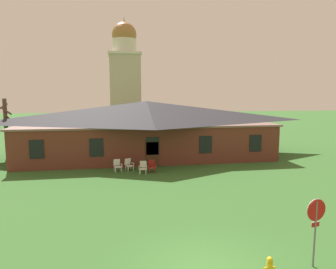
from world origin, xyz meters
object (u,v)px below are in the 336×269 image
object	(u,v)px
stop_sign	(316,219)
lawn_chair_middle	(152,166)
lawn_chair_left_end	(143,167)
fire_hydrant	(269,269)
lawn_chair_by_porch	(117,165)
lawn_chair_near_door	(129,164)

from	to	relation	value
stop_sign	lawn_chair_middle	size ratio (longest dim) A/B	2.58
lawn_chair_left_end	fire_hydrant	bearing A→B (deg)	-78.59
lawn_chair_by_porch	stop_sign	bearing A→B (deg)	-65.53
lawn_chair_by_porch	lawn_chair_near_door	world-z (taller)	same
fire_hydrant	lawn_chair_near_door	bearing A→B (deg)	104.31
stop_sign	lawn_chair_near_door	world-z (taller)	stop_sign
lawn_chair_near_door	stop_sign	bearing A→B (deg)	-68.70
stop_sign	lawn_chair_left_end	xyz separation A→B (m)	(-4.79, 13.84, -1.25)
lawn_chair_middle	lawn_chair_left_end	bearing A→B (deg)	-156.71
lawn_chair_by_porch	lawn_chair_left_end	bearing A→B (deg)	-26.69
stop_sign	fire_hydrant	world-z (taller)	stop_sign
lawn_chair_left_end	lawn_chair_middle	size ratio (longest dim) A/B	1.00
fire_hydrant	lawn_chair_middle	bearing A→B (deg)	98.45
lawn_chair_by_porch	lawn_chair_middle	bearing A→B (deg)	-14.19
stop_sign	lawn_chair_by_porch	bearing A→B (deg)	114.47
lawn_chair_near_door	fire_hydrant	size ratio (longest dim) A/B	1.21
stop_sign	lawn_chair_near_door	bearing A→B (deg)	111.30
lawn_chair_by_porch	fire_hydrant	world-z (taller)	lawn_chair_by_porch
stop_sign	fire_hydrant	distance (m)	2.39
stop_sign	lawn_chair_middle	xyz separation A→B (m)	(-4.07, 14.15, -1.25)
stop_sign	lawn_chair_by_porch	distance (m)	16.34
lawn_chair_left_end	fire_hydrant	world-z (taller)	lawn_chair_left_end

